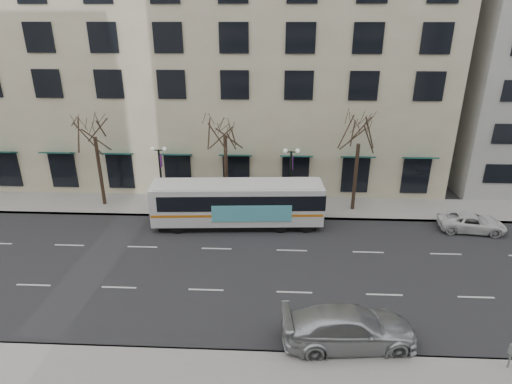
# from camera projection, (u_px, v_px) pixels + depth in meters

# --- Properties ---
(ground) EXTENTS (160.00, 160.00, 0.00)m
(ground) POSITION_uv_depth(u_px,v_px,m) (212.00, 268.00, 26.30)
(ground) COLOR black
(ground) RESTS_ON ground
(sidewalk_far) EXTENTS (80.00, 4.00, 0.15)m
(sidewalk_far) POSITION_uv_depth(u_px,v_px,m) (289.00, 207.00, 34.36)
(sidewalk_far) COLOR gray
(sidewalk_far) RESTS_ON ground
(building_hotel) EXTENTS (40.00, 20.00, 24.00)m
(building_hotel) POSITION_uv_depth(u_px,v_px,m) (217.00, 41.00, 41.12)
(building_hotel) COLOR #B4A889
(building_hotel) RESTS_ON ground
(tree_far_left) EXTENTS (3.60, 3.60, 8.34)m
(tree_far_left) POSITION_uv_depth(u_px,v_px,m) (93.00, 125.00, 32.26)
(tree_far_left) COLOR black
(tree_far_left) RESTS_ON ground
(tree_far_mid) EXTENTS (3.60, 3.60, 8.55)m
(tree_far_mid) POSITION_uv_depth(u_px,v_px,m) (225.00, 123.00, 31.75)
(tree_far_mid) COLOR black
(tree_far_mid) RESTS_ON ground
(tree_far_right) EXTENTS (3.60, 3.60, 8.06)m
(tree_far_right) POSITION_uv_depth(u_px,v_px,m) (360.00, 131.00, 31.52)
(tree_far_right) COLOR black
(tree_far_right) RESTS_ON ground
(lamp_post_left) EXTENTS (1.22, 0.45, 5.21)m
(lamp_post_left) POSITION_uv_depth(u_px,v_px,m) (161.00, 175.00, 32.94)
(lamp_post_left) COLOR black
(lamp_post_left) RESTS_ON ground
(lamp_post_right) EXTENTS (1.22, 0.45, 5.21)m
(lamp_post_right) POSITION_uv_depth(u_px,v_px,m) (291.00, 177.00, 32.52)
(lamp_post_right) COLOR black
(lamp_post_right) RESTS_ON ground
(city_bus) EXTENTS (12.40, 3.41, 3.33)m
(city_bus) POSITION_uv_depth(u_px,v_px,m) (239.00, 203.00, 30.90)
(city_bus) COLOR silver
(city_bus) RESTS_ON ground
(silver_car) EXTENTS (6.52, 3.12, 1.83)m
(silver_car) POSITION_uv_depth(u_px,v_px,m) (349.00, 328.00, 19.92)
(silver_car) COLOR #B5B9BE
(silver_car) RESTS_ON ground
(white_pickup) EXTENTS (4.78, 2.59, 1.27)m
(white_pickup) POSITION_uv_depth(u_px,v_px,m) (472.00, 222.00, 30.58)
(white_pickup) COLOR silver
(white_pickup) RESTS_ON ground
(pay_station) EXTENTS (0.32, 0.26, 1.27)m
(pay_station) POSITION_uv_depth(u_px,v_px,m) (512.00, 351.00, 18.33)
(pay_station) COLOR gray
(pay_station) RESTS_ON sidewalk_near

